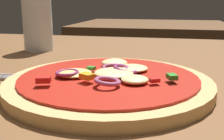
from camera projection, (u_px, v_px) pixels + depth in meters
The scene contains 4 objects.
dining_table at pixel (139, 99), 0.38m from camera, with size 1.23×1.01×0.04m.
pizza at pixel (109, 81), 0.36m from camera, with size 0.27×0.27×0.03m.
beer_glass at pixel (38, 22), 0.63m from camera, with size 0.07×0.07×0.14m.
background_table at pixel (152, 27), 1.44m from camera, with size 0.76×0.61×0.04m.
Camera 1 is at (0.04, -0.36, 0.15)m, focal length 44.03 mm.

